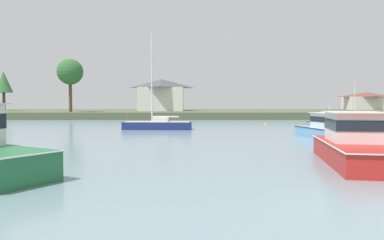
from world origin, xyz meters
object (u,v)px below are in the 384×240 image
(mooring_buoy_yellow, at_px, (266,124))
(sailboat_navy, at_px, (158,127))
(cruiser_skyblue, at_px, (332,133))
(cruiser_grey, at_px, (333,124))
(cruiser_red, at_px, (352,150))

(mooring_buoy_yellow, bearing_deg, sailboat_navy, -143.50)
(sailboat_navy, distance_m, mooring_buoy_yellow, 20.68)
(cruiser_skyblue, distance_m, cruiser_grey, 20.05)
(cruiser_grey, height_order, cruiser_red, cruiser_red)
(cruiser_red, bearing_deg, sailboat_navy, 117.74)
(cruiser_skyblue, relative_size, cruiser_grey, 1.35)
(mooring_buoy_yellow, bearing_deg, cruiser_red, -94.15)
(cruiser_red, bearing_deg, cruiser_grey, 70.50)
(cruiser_grey, bearing_deg, mooring_buoy_yellow, 138.09)
(sailboat_navy, distance_m, cruiser_grey, 25.34)
(cruiser_skyblue, height_order, cruiser_red, cruiser_red)
(cruiser_red, xyz_separation_m, mooring_buoy_yellow, (2.80, 38.58, -0.60))
(cruiser_grey, distance_m, mooring_buoy_yellow, 11.09)
(cruiser_grey, distance_m, cruiser_red, 33.08)
(sailboat_navy, height_order, cruiser_red, sailboat_navy)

